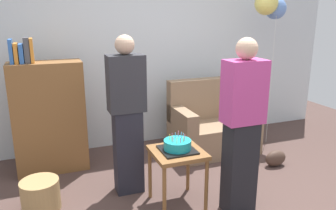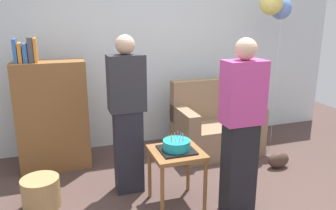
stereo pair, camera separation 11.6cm
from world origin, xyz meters
TOP-DOWN VIEW (x-y plane):
  - wall_back at (0.00, 2.05)m, footprint 6.00×0.10m
  - couch at (0.77, 1.37)m, footprint 1.10×0.70m
  - bookshelf at (-1.30, 1.51)m, footprint 0.80×0.36m
  - side_table at (-0.20, 0.27)m, footprint 0.48×0.48m
  - birthday_cake at (-0.20, 0.27)m, footprint 0.32×0.32m
  - person_blowing_candles at (-0.57, 0.69)m, footprint 0.36×0.22m
  - person_holding_cake at (0.30, -0.03)m, footprint 0.36×0.22m
  - wicker_basket at (-1.45, 0.64)m, footprint 0.36×0.36m
  - handbag at (1.26, 0.62)m, footprint 0.28×0.14m
  - balloon_bunch at (1.60, 1.39)m, footprint 0.48×0.33m

SIDE VIEW (x-z plane):
  - handbag at x=1.26m, z-range 0.00..0.20m
  - wicker_basket at x=-1.45m, z-range 0.00..0.30m
  - couch at x=0.77m, z-range -0.14..0.82m
  - side_table at x=-0.20m, z-range 0.20..0.76m
  - birthday_cake at x=-0.20m, z-range 0.53..0.70m
  - bookshelf at x=-1.30m, z-range -0.12..1.46m
  - person_blowing_candles at x=-0.57m, z-range 0.02..1.65m
  - person_holding_cake at x=0.30m, z-range 0.02..1.65m
  - wall_back at x=0.00m, z-range 0.00..2.70m
  - balloon_bunch at x=1.60m, z-range 0.87..2.97m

